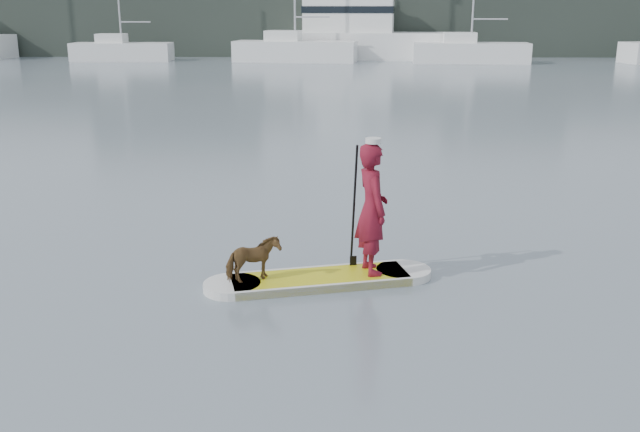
{
  "coord_description": "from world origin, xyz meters",
  "views": [
    {
      "loc": [
        3.55,
        -7.87,
        3.77
      ],
      "look_at": [
        3.36,
        1.59,
        1.0
      ],
      "focal_mm": 40.0,
      "sensor_mm": 36.0,
      "label": 1
    }
  ],
  "objects_px": {
    "paddleboard": "(320,279)",
    "motor_yacht_a": "(358,31)",
    "sailboat_c": "(121,50)",
    "paddler": "(372,209)",
    "sailboat_e": "(470,51)",
    "sailboat_d": "(294,49)",
    "dog": "(253,259)"
  },
  "relations": [
    {
      "from": "paddleboard",
      "to": "motor_yacht_a",
      "type": "height_order",
      "value": "motor_yacht_a"
    },
    {
      "from": "sailboat_c",
      "to": "paddler",
      "type": "bearing_deg",
      "value": -70.52
    },
    {
      "from": "paddler",
      "to": "sailboat_c",
      "type": "distance_m",
      "value": 46.96
    },
    {
      "from": "motor_yacht_a",
      "to": "sailboat_e",
      "type": "bearing_deg",
      "value": -20.42
    },
    {
      "from": "sailboat_d",
      "to": "motor_yacht_a",
      "type": "relative_size",
      "value": 1.04
    },
    {
      "from": "paddleboard",
      "to": "sailboat_e",
      "type": "xyz_separation_m",
      "value": [
        9.76,
        42.38,
        0.78
      ]
    },
    {
      "from": "paddler",
      "to": "sailboat_c",
      "type": "bearing_deg",
      "value": 4.86
    },
    {
      "from": "paddler",
      "to": "motor_yacht_a",
      "type": "relative_size",
      "value": 0.15
    },
    {
      "from": "sailboat_c",
      "to": "sailboat_d",
      "type": "bearing_deg",
      "value": -4.3
    },
    {
      "from": "sailboat_c",
      "to": "motor_yacht_a",
      "type": "height_order",
      "value": "sailboat_c"
    },
    {
      "from": "paddleboard",
      "to": "sailboat_e",
      "type": "height_order",
      "value": "sailboat_e"
    },
    {
      "from": "paddler",
      "to": "dog",
      "type": "height_order",
      "value": "paddler"
    },
    {
      "from": "dog",
      "to": "motor_yacht_a",
      "type": "distance_m",
      "value": 46.75
    },
    {
      "from": "sailboat_c",
      "to": "sailboat_e",
      "type": "xyz_separation_m",
      "value": [
        25.35,
        -1.83,
        0.07
      ]
    },
    {
      "from": "sailboat_c",
      "to": "sailboat_d",
      "type": "xyz_separation_m",
      "value": [
        12.85,
        -0.77,
        0.16
      ]
    },
    {
      "from": "sailboat_c",
      "to": "motor_yacht_a",
      "type": "xyz_separation_m",
      "value": [
        17.52,
        2.2,
        1.28
      ]
    },
    {
      "from": "dog",
      "to": "sailboat_d",
      "type": "bearing_deg",
      "value": -26.61
    },
    {
      "from": "dog",
      "to": "sailboat_d",
      "type": "relative_size",
      "value": 0.06
    },
    {
      "from": "paddleboard",
      "to": "motor_yacht_a",
      "type": "xyz_separation_m",
      "value": [
        1.92,
        46.41,
        1.99
      ]
    },
    {
      "from": "sailboat_c",
      "to": "sailboat_e",
      "type": "bearing_deg",
      "value": -4.99
    },
    {
      "from": "dog",
      "to": "motor_yacht_a",
      "type": "relative_size",
      "value": 0.06
    },
    {
      "from": "dog",
      "to": "motor_yacht_a",
      "type": "bearing_deg",
      "value": -32.5
    },
    {
      "from": "sailboat_e",
      "to": "sailboat_d",
      "type": "bearing_deg",
      "value": -179.63
    },
    {
      "from": "dog",
      "to": "sailboat_c",
      "type": "relative_size",
      "value": 0.07
    },
    {
      "from": "dog",
      "to": "motor_yacht_a",
      "type": "height_order",
      "value": "motor_yacht_a"
    },
    {
      "from": "paddleboard",
      "to": "sailboat_e",
      "type": "bearing_deg",
      "value": 63.25
    },
    {
      "from": "paddler",
      "to": "sailboat_e",
      "type": "xyz_separation_m",
      "value": [
        9.03,
        42.2,
        -0.22
      ]
    },
    {
      "from": "sailboat_c",
      "to": "sailboat_d",
      "type": "relative_size",
      "value": 0.8
    },
    {
      "from": "motor_yacht_a",
      "to": "sailboat_d",
      "type": "bearing_deg",
      "value": -140.71
    },
    {
      "from": "sailboat_c",
      "to": "sailboat_e",
      "type": "distance_m",
      "value": 25.42
    },
    {
      "from": "dog",
      "to": "sailboat_c",
      "type": "bearing_deg",
      "value": -10.73
    },
    {
      "from": "paddleboard",
      "to": "motor_yacht_a",
      "type": "distance_m",
      "value": 46.5
    }
  ]
}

